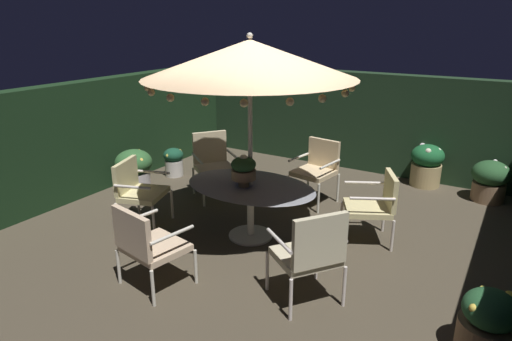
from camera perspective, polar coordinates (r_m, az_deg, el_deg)
ground_plane at (r=6.05m, az=0.76°, el=-8.23°), size 6.83×7.15×0.02m
hedge_backdrop_rear at (r=8.72m, az=12.37°, el=6.19°), size 6.83×0.30×1.81m
hedge_backdrop_left at (r=7.81m, az=-20.36°, el=4.00°), size 0.30×7.15×1.81m
patio_dining_table at (r=5.77m, az=-0.71°, el=-3.04°), size 1.75×1.19×0.73m
patio_umbrella at (r=5.37m, az=-0.78°, el=13.92°), size 2.55×2.55×2.58m
centerpiece_planter at (r=5.59m, az=-1.59°, el=0.24°), size 0.31×0.31×0.42m
patio_chair_north at (r=7.19m, az=-5.45°, el=1.23°), size 0.85×0.85×1.02m
patio_chair_northeast at (r=6.31m, az=-14.81°, el=-2.13°), size 0.73×0.78×0.93m
patio_chair_east at (r=4.85m, az=-13.67°, el=-8.85°), size 0.75×0.70×0.93m
patio_chair_southeast at (r=4.46m, az=7.01°, el=-10.11°), size 0.83×0.84×1.03m
patio_chair_south at (r=5.88m, az=14.91°, el=-3.92°), size 0.79×0.78×0.91m
patio_chair_southwest at (r=6.98m, az=7.79°, el=0.55°), size 0.67×0.68×0.97m
potted_plant_back_center at (r=7.69m, az=-15.20°, el=0.23°), size 0.60×0.60×0.70m
potted_plant_back_right at (r=7.91m, az=27.54°, el=-1.05°), size 0.56×0.56×0.65m
potted_plant_right_far at (r=4.43m, az=27.41°, el=-16.96°), size 0.49×0.49×0.62m
potted_plant_back_left at (r=8.30m, az=-10.40°, el=1.22°), size 0.36×0.36×0.52m
potted_plant_left_far at (r=8.18m, az=20.82°, el=0.76°), size 0.54×0.54×0.72m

